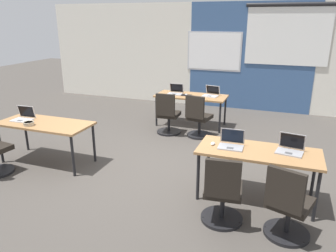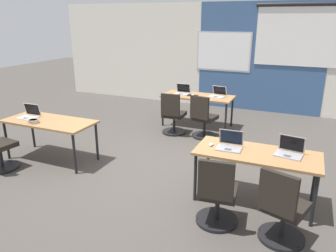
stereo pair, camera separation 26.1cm
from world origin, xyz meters
name	(u,v)px [view 1 (the left image)]	position (x,y,z in m)	size (l,w,h in m)	color
ground_plane	(155,163)	(0.00, 0.00, 0.00)	(24.00, 24.00, 0.00)	#47423D
back_wall_assembly	(214,55)	(0.05, 4.20, 1.41)	(10.00, 0.27, 2.80)	silver
desk_near_left	(45,126)	(-1.75, -0.60, 0.66)	(1.60, 0.70, 0.72)	#A37547
desk_near_right	(258,155)	(1.75, -0.60, 0.66)	(1.60, 0.70, 0.72)	#A37547
desk_far_center	(191,98)	(0.00, 2.20, 0.66)	(1.60, 0.70, 0.72)	#A37547
laptop_near_left_end	(24,117)	(-2.19, -0.60, 0.77)	(0.35, 0.30, 0.23)	silver
laptop_near_right_end	(290,148)	(2.14, -0.51, 0.77)	(0.37, 0.32, 0.24)	#9E9EA3
chair_near_right_end	(287,209)	(2.16, -1.35, 0.38)	(0.56, 0.61, 0.92)	black
laptop_far_left	(175,92)	(-0.38, 2.21, 0.77)	(0.34, 0.31, 0.23)	#B7B7BC
mousepad_far_left	(186,95)	(-0.11, 2.15, 0.72)	(0.22, 0.19, 0.00)	black
mouse_far_left	(186,94)	(-0.11, 2.15, 0.74)	(0.08, 0.11, 0.03)	#B2B2B7
chair_far_left	(168,117)	(-0.30, 1.47, 0.38)	(0.52, 0.55, 0.92)	black
laptop_near_right_inner	(231,143)	(1.38, -0.59, 0.77)	(0.34, 0.29, 0.23)	#9E9EA3
mouse_near_right_inner	(213,143)	(1.13, -0.60, 0.74)	(0.06, 0.10, 0.03)	silver
chair_near_right_inner	(223,196)	(1.43, -1.33, 0.38)	(0.52, 0.56, 0.92)	black
laptop_far_right	(211,94)	(0.44, 2.29, 0.77)	(0.37, 0.35, 0.23)	silver
chair_far_right	(198,120)	(0.36, 1.50, 0.38)	(0.52, 0.57, 0.92)	black
snack_bowl	(29,123)	(-1.89, -0.81, 0.76)	(0.18, 0.18, 0.06)	tan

